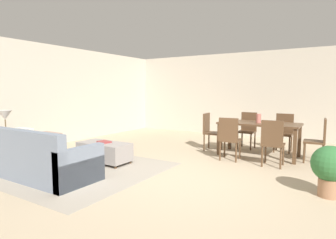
{
  "coord_description": "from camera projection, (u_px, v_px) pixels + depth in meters",
  "views": [
    {
      "loc": [
        2.2,
        -4.05,
        1.48
      ],
      "look_at": [
        -1.16,
        1.37,
        0.82
      ],
      "focal_mm": 29.87,
      "sensor_mm": 36.0,
      "label": 1
    }
  ],
  "objects": [
    {
      "name": "ottoman_table",
      "position": [
        104.0,
        151.0,
        5.74
      ],
      "size": [
        1.1,
        0.54,
        0.42
      ],
      "color": "gray",
      "rests_on": "ground_plane"
    },
    {
      "name": "dining_chair_head_east",
      "position": [
        319.0,
        138.0,
        5.7
      ],
      "size": [
        0.42,
        0.42,
        0.92
      ],
      "color": "#513823",
      "rests_on": "ground_plane"
    },
    {
      "name": "dining_table",
      "position": [
        259.0,
        127.0,
        6.3
      ],
      "size": [
        1.73,
        0.85,
        0.76
      ],
      "color": "#513823",
      "rests_on": "ground_plane"
    },
    {
      "name": "vase_centerpiece",
      "position": [
        259.0,
        118.0,
        6.27
      ],
      "size": [
        0.11,
        0.11,
        0.2
      ],
      "primitive_type": "cylinder",
      "color": "#B26659",
      "rests_on": "dining_table"
    },
    {
      "name": "book_on_ottoman",
      "position": [
        104.0,
        142.0,
        5.72
      ],
      "size": [
        0.29,
        0.25,
        0.03
      ],
      "primitive_type": "cube",
      "rotation": [
        0.0,
        0.0,
        -0.2
      ],
      "color": "maroon",
      "rests_on": "ottoman_table"
    },
    {
      "name": "potted_plant",
      "position": [
        330.0,
        167.0,
        3.88
      ],
      "size": [
        0.5,
        0.5,
        0.72
      ],
      "color": "#996B4C",
      "rests_on": "ground_plane"
    },
    {
      "name": "dining_chair_far_left",
      "position": [
        248.0,
        128.0,
        7.2
      ],
      "size": [
        0.41,
        0.41,
        0.92
      ],
      "color": "#513823",
      "rests_on": "ground_plane"
    },
    {
      "name": "dining_chair_head_west",
      "position": [
        210.0,
        129.0,
        6.95
      ],
      "size": [
        0.43,
        0.43,
        0.92
      ],
      "color": "#513823",
      "rests_on": "ground_plane"
    },
    {
      "name": "wall_left",
      "position": [
        43.0,
        96.0,
        7.37
      ],
      "size": [
        0.12,
        11.0,
        2.7
      ],
      "primitive_type": "cube",
      "color": "#BCB2A0",
      "rests_on": "ground_plane"
    },
    {
      "name": "dining_chair_far_right",
      "position": [
        284.0,
        130.0,
        6.77
      ],
      "size": [
        0.41,
        0.41,
        0.92
      ],
      "color": "#513823",
      "rests_on": "ground_plane"
    },
    {
      "name": "side_table",
      "position": [
        7.0,
        143.0,
        5.54
      ],
      "size": [
        0.4,
        0.4,
        0.57
      ],
      "color": "brown",
      "rests_on": "ground_plane"
    },
    {
      "name": "wall_back",
      "position": [
        260.0,
        95.0,
        8.82
      ],
      "size": [
        9.0,
        0.12,
        2.7
      ],
      "primitive_type": "cube",
      "color": "#BCB2A0",
      "rests_on": "ground_plane"
    },
    {
      "name": "table_lamp",
      "position": [
        5.0,
        116.0,
        5.48
      ],
      "size": [
        0.26,
        0.26,
        0.53
      ],
      "color": "brown",
      "rests_on": "side_table"
    },
    {
      "name": "area_rug",
      "position": [
        77.0,
        169.0,
        5.3
      ],
      "size": [
        3.0,
        2.8,
        0.01
      ],
      "primitive_type": "cube",
      "color": "gray",
      "rests_on": "ground_plane"
    },
    {
      "name": "dining_chair_near_right",
      "position": [
        273.0,
        141.0,
        5.38
      ],
      "size": [
        0.41,
        0.41,
        0.92
      ],
      "color": "#513823",
      "rests_on": "ground_plane"
    },
    {
      "name": "ground_plane",
      "position": [
        183.0,
        178.0,
        4.73
      ],
      "size": [
        10.8,
        10.8,
        0.0
      ],
      "primitive_type": "plane",
      "color": "tan"
    },
    {
      "name": "dining_chair_near_left",
      "position": [
        229.0,
        136.0,
        5.88
      ],
      "size": [
        0.43,
        0.43,
        0.92
      ],
      "color": "#513823",
      "rests_on": "ground_plane"
    },
    {
      "name": "couch",
      "position": [
        41.0,
        161.0,
        4.75
      ],
      "size": [
        2.01,
        0.9,
        0.86
      ],
      "color": "slate",
      "rests_on": "ground_plane"
    }
  ]
}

